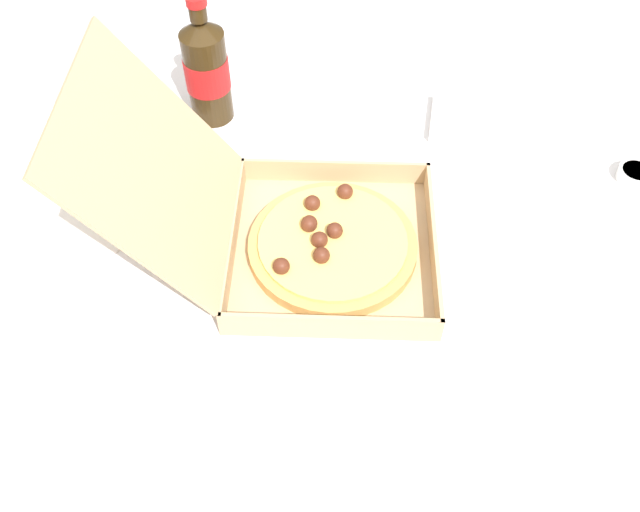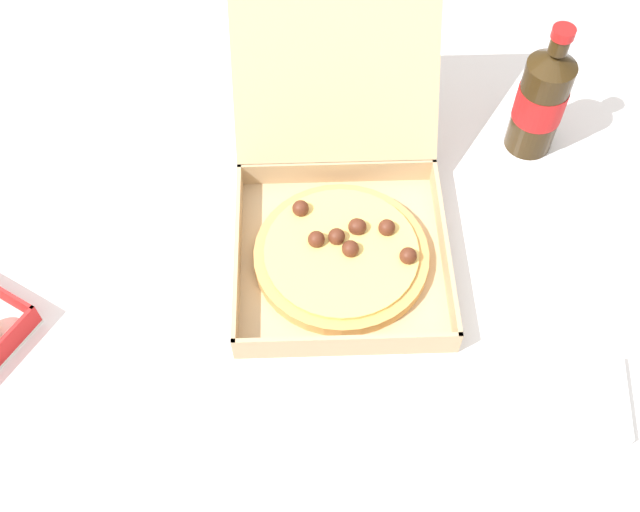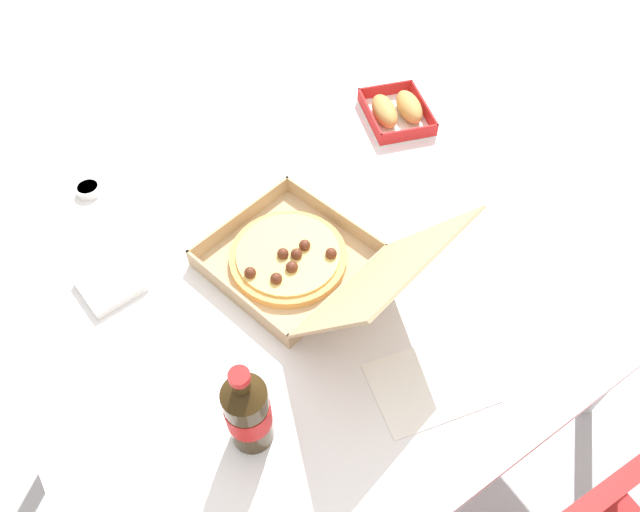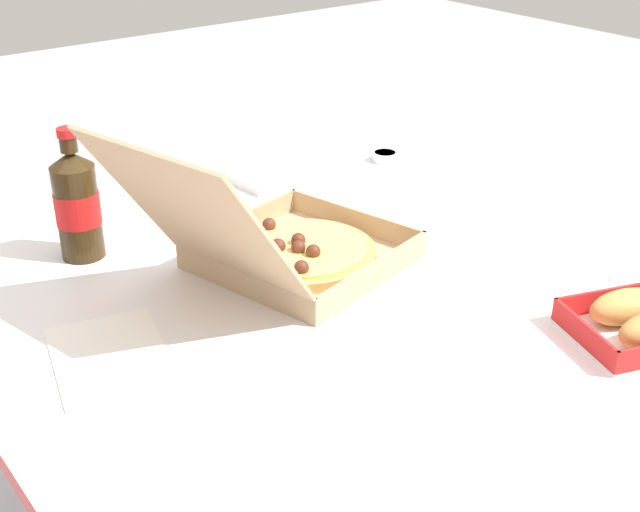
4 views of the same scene
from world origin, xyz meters
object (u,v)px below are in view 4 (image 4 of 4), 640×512
(cola_bottle, at_px, (77,204))
(napkin_pile, at_px, (262,178))
(pizza_box_open, at_px, (285,247))
(paper_menu, at_px, (111,356))
(dipping_sauce_cup, at_px, (385,156))

(cola_bottle, bearing_deg, napkin_pile, -78.16)
(pizza_box_open, bearing_deg, cola_bottle, 42.97)
(cola_bottle, relative_size, napkin_pile, 2.04)
(paper_menu, xyz_separation_m, napkin_pile, (0.40, -0.52, 0.01))
(cola_bottle, distance_m, dipping_sauce_cup, 0.71)
(paper_menu, relative_size, dipping_sauce_cup, 3.75)
(paper_menu, distance_m, dipping_sauce_cup, 0.87)
(cola_bottle, height_order, paper_menu, cola_bottle)
(cola_bottle, distance_m, paper_menu, 0.34)
(napkin_pile, bearing_deg, pizza_box_open, 151.59)
(napkin_pile, height_order, dipping_sauce_cup, same)
(cola_bottle, xyz_separation_m, dipping_sauce_cup, (0.03, -0.70, -0.08))
(pizza_box_open, bearing_deg, napkin_pile, -28.41)
(pizza_box_open, xyz_separation_m, napkin_pile, (0.34, -0.19, -0.03))
(cola_bottle, height_order, dipping_sauce_cup, cola_bottle)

